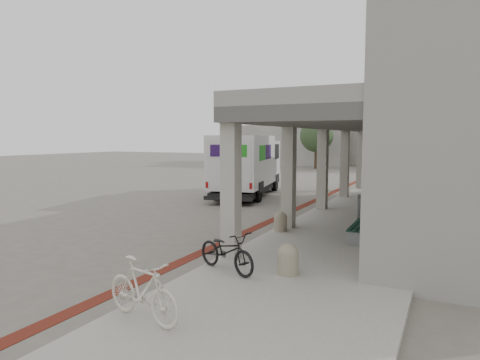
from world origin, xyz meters
The scene contains 14 objects.
ground centered at (0.00, 0.00, 0.00)m, with size 120.00×120.00×0.00m, color #635D55.
bike_lane_stripe centered at (1.00, 2.00, 0.01)m, with size 0.35×40.00×0.01m, color #5D1D12.
sidewalk centered at (4.00, 0.00, 0.06)m, with size 4.40×28.00×0.12m, color #9A958A.
transit_building centered at (6.83, 4.50, 3.40)m, with size 7.60×17.00×7.00m.
distant_backdrop centered at (-2.84, 35.89, 2.70)m, with size 28.00×10.00×6.50m.
tree_left centered at (-5.00, 28.00, 3.18)m, with size 3.20×3.20×4.80m.
tree_mid centered at (2.00, 30.00, 3.18)m, with size 3.20×3.20×4.80m.
fedex_truck centered at (-2.64, 7.38, 1.65)m, with size 3.56×7.53×3.09m.
bench centered at (4.50, -0.26, 0.43)m, with size 0.44×1.83×0.43m.
bollard_near centered at (3.76, -4.08, 0.45)m, with size 0.44×0.44×0.66m.
bollard_far centered at (2.10, -0.20, 0.42)m, with size 0.40×0.40×0.61m.
utility_cabinet centered at (4.30, 1.64, 0.62)m, with size 0.45×0.60×1.00m, color slate.
bicycle_black centered at (2.50, -4.47, 0.57)m, with size 0.59×1.70×0.89m, color black.
bicycle_cream centered at (2.50, -7.26, 0.61)m, with size 0.47×1.65×0.99m, color beige.
Camera 1 is at (6.73, -12.38, 2.98)m, focal length 32.00 mm.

